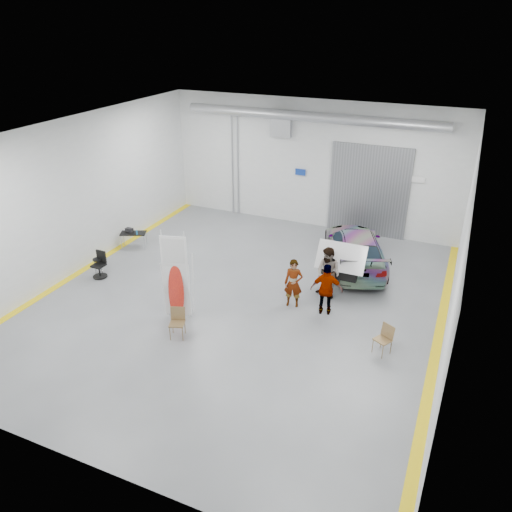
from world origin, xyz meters
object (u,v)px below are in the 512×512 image
at_px(surfboard_display, 174,284).
at_px(person_b, 328,273).
at_px(shop_stool, 98,267).
at_px(work_table, 132,233).
at_px(folding_chair_near, 178,328).
at_px(folding_chair_far, 382,345).
at_px(person_c, 327,289).
at_px(person_a, 293,283).
at_px(sedan_car, 355,248).
at_px(office_chair, 100,266).

bearing_deg(surfboard_display, person_b, 22.81).
height_order(shop_stool, work_table, work_table).
distance_m(folding_chair_near, folding_chair_far, 6.42).
relative_size(person_c, shop_stool, 2.61).
distance_m(person_c, folding_chair_far, 2.76).
height_order(person_c, folding_chair_far, person_c).
bearing_deg(work_table, folding_chair_near, -43.11).
relative_size(person_c, folding_chair_far, 1.99).
relative_size(person_a, work_table, 1.45).
height_order(sedan_car, folding_chair_far, sedan_car).
bearing_deg(person_a, sedan_car, 61.88).
bearing_deg(person_c, shop_stool, -6.08).
bearing_deg(shop_stool, folding_chair_far, -2.99).
relative_size(person_a, folding_chair_far, 1.89).
bearing_deg(person_b, work_table, -164.99).
distance_m(work_table, office_chair, 2.86).
bearing_deg(sedan_car, folding_chair_far, 90.90).
distance_m(person_c, shop_stool, 9.11).
bearing_deg(folding_chair_far, sedan_car, 140.84).
distance_m(folding_chair_near, shop_stool, 5.62).
height_order(surfboard_display, folding_chair_near, surfboard_display).
xyz_separation_m(person_b, shop_stool, (-8.78, -2.01, -0.61)).
relative_size(person_b, folding_chair_near, 1.98).
relative_size(surfboard_display, folding_chair_far, 3.41).
xyz_separation_m(person_a, work_table, (-8.18, 1.81, -0.20)).
xyz_separation_m(person_a, person_c, (1.21, -0.03, 0.05)).
xyz_separation_m(person_a, shop_stool, (-7.84, -0.93, -0.54)).
bearing_deg(office_chair, work_table, 101.39).
relative_size(sedan_car, person_b, 2.72).
height_order(person_b, folding_chair_near, person_b).
xyz_separation_m(person_a, folding_chair_near, (-2.74, -3.29, -0.59)).
bearing_deg(person_a, shop_stool, 175.77).
height_order(surfboard_display, shop_stool, surfboard_display).
distance_m(surfboard_display, work_table, 6.37).
relative_size(folding_chair_far, work_table, 0.77).
xyz_separation_m(sedan_car, person_a, (-1.24, -4.03, 0.13)).
xyz_separation_m(surfboard_display, office_chair, (-4.30, 1.33, -0.84)).
height_order(person_b, surfboard_display, surfboard_display).
bearing_deg(person_b, shop_stool, -147.48).
height_order(sedan_car, person_a, person_a).
distance_m(person_c, work_table, 9.57).
distance_m(folding_chair_near, work_table, 7.47).
xyz_separation_m(surfboard_display, folding_chair_far, (6.82, 0.81, -1.01)).
bearing_deg(sedan_car, person_a, 52.21).
bearing_deg(surfboard_display, shop_stool, 147.14).
xyz_separation_m(folding_chair_far, shop_stool, (-11.27, 0.59, 0.06)).
xyz_separation_m(person_c, work_table, (-9.39, 1.84, -0.25)).
height_order(folding_chair_far, work_table, folding_chair_far).
xyz_separation_m(folding_chair_far, work_table, (-11.62, 3.33, 0.40)).
height_order(folding_chair_far, office_chair, office_chair).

